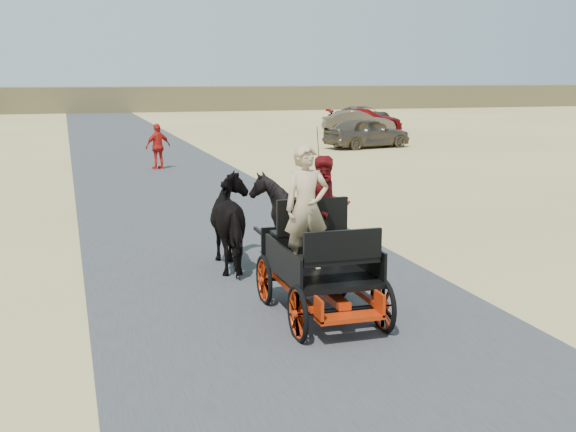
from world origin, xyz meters
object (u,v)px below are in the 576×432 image
object	(u,v)px
pedestrian	(158,146)
car_c	(365,119)
car_d	(363,115)
carriage	(320,292)
horse_right	(294,219)
car_a	(367,133)
car_b	(358,122)
horse_left	(237,223)

from	to	relation	value
pedestrian	car_c	distance (m)	22.01
pedestrian	car_c	world-z (taller)	pedestrian
pedestrian	car_d	world-z (taller)	pedestrian
carriage	car_c	world-z (taller)	car_c
horse_right	car_c	xyz separation A→B (m)	(14.51, 30.70, -0.14)
car_a	car_d	size ratio (longest dim) A/B	0.93
carriage	car_d	distance (m)	43.23
pedestrian	car_b	distance (m)	18.96
carriage	car_d	size ratio (longest dim) A/B	0.51
car_c	horse_left	bearing A→B (deg)	166.91
horse_right	pedestrian	xyz separation A→B (m)	(-0.68, 14.78, 0.01)
car_c	car_d	world-z (taller)	car_c
car_d	carriage	bearing A→B (deg)	129.63
pedestrian	car_d	xyz separation A→B (m)	(17.55, 21.79, -0.21)
horse_right	car_b	xyz separation A→B (m)	(12.94, 27.96, -0.14)
horse_left	car_a	bearing A→B (deg)	-119.17
horse_left	car_b	size ratio (longest dim) A/B	0.46
car_c	horse_right	bearing A→B (deg)	168.57
carriage	horse_left	world-z (taller)	horse_left
horse_right	car_d	size ratio (longest dim) A/B	0.36
car_b	car_d	size ratio (longest dim) A/B	0.92
horse_left	car_d	distance (m)	40.75
pedestrian	car_c	size ratio (longest dim) A/B	0.35
car_b	car_c	world-z (taller)	car_b
horse_left	pedestrian	xyz separation A→B (m)	(0.42, 14.78, 0.02)
car_b	carriage	bearing A→B (deg)	170.19
car_c	car_d	distance (m)	6.32
car_b	car_c	bearing A→B (deg)	-16.09
car_c	car_d	bearing A→B (deg)	-8.03
pedestrian	horse_left	bearing A→B (deg)	66.90
car_c	car_d	size ratio (longest dim) A/B	1.04
car_a	car_b	bearing A→B (deg)	-32.19
car_b	pedestrian	bearing A→B (deg)	147.79
horse_left	car_b	xyz separation A→B (m)	(14.04, 27.96, -0.13)
carriage	pedestrian	xyz separation A→B (m)	(-0.13, 17.78, 0.50)
car_b	car_d	bearing A→B (deg)	-10.80
horse_left	car_a	distance (m)	23.05
horse_left	car_c	world-z (taller)	horse_left
horse_right	car_b	size ratio (longest dim) A/B	0.39
car_b	horse_left	bearing A→B (deg)	167.07
horse_left	pedestrian	world-z (taller)	pedestrian
carriage	horse_right	distance (m)	3.09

